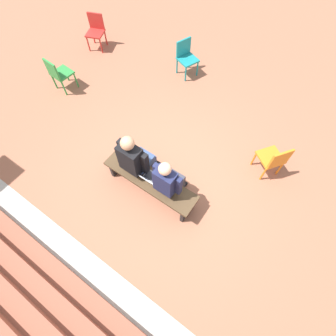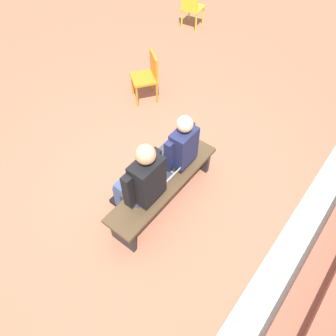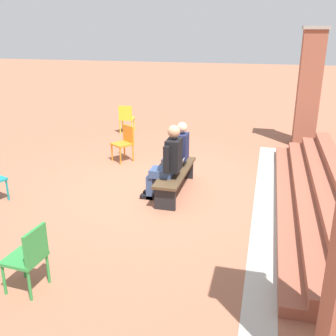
# 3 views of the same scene
# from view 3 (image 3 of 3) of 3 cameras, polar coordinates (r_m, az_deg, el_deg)

# --- Properties ---
(ground_plane) EXTENTS (60.00, 60.00, 0.00)m
(ground_plane) POSITION_cam_3_polar(r_m,az_deg,el_deg) (7.76, -0.73, -3.15)
(ground_plane) COLOR #9E6047
(concrete_strip) EXTENTS (7.08, 0.40, 0.01)m
(concrete_strip) POSITION_cam_3_polar(r_m,az_deg,el_deg) (7.47, 13.91, -4.66)
(concrete_strip) COLOR #B7B2A8
(concrete_strip) RESTS_ON ground
(brick_steps) EXTENTS (6.28, 1.20, 0.60)m
(brick_steps) POSITION_cam_3_polar(r_m,az_deg,el_deg) (7.46, 21.36, -3.67)
(brick_steps) COLOR #93513D
(brick_steps) RESTS_ON ground
(brick_pillar_left_of_steps) EXTENTS (0.64, 0.64, 3.06)m
(brick_pillar_left_of_steps) POSITION_cam_3_polar(r_m,az_deg,el_deg) (11.11, 19.77, 10.94)
(brick_pillar_left_of_steps) COLOR #93513D
(brick_pillar_left_of_steps) RESTS_ON ground
(bench) EXTENTS (1.80, 0.44, 0.45)m
(bench) POSITION_cam_3_polar(r_m,az_deg,el_deg) (7.51, 1.12, -1.03)
(bench) COLOR #4C3823
(bench) RESTS_ON ground
(person_student) EXTENTS (0.52, 0.66, 1.31)m
(person_student) POSITION_cam_3_polar(r_m,az_deg,el_deg) (7.74, 1.27, 2.33)
(person_student) COLOR #383842
(person_student) RESTS_ON ground
(person_adult) EXTENTS (0.58, 0.73, 1.41)m
(person_adult) POSITION_cam_3_polar(r_m,az_deg,el_deg) (7.09, -0.05, 1.04)
(person_adult) COLOR #384C75
(person_adult) RESTS_ON ground
(laptop) EXTENTS (0.32, 0.29, 0.21)m
(laptop) POSITION_cam_3_polar(r_m,az_deg,el_deg) (7.48, 1.25, 0.07)
(laptop) COLOR #9EA0A5
(laptop) RESTS_ON bench
(plastic_chair_near_bench_right) EXTENTS (0.45, 0.45, 0.84)m
(plastic_chair_near_bench_right) POSITION_cam_3_polar(r_m,az_deg,el_deg) (5.02, -19.50, -11.82)
(plastic_chair_near_bench_right) COLOR #2D893D
(plastic_chair_near_bench_right) RESTS_ON ground
(plastic_chair_far_right) EXTENTS (0.59, 0.59, 0.84)m
(plastic_chair_far_right) POSITION_cam_3_polar(r_m,az_deg,el_deg) (9.39, -6.30, 3.92)
(plastic_chair_far_right) COLOR orange
(plastic_chair_far_right) RESTS_ON ground
(plastic_chair_far_left) EXTENTS (0.48, 0.48, 0.84)m
(plastic_chair_far_left) POSITION_cam_3_polar(r_m,az_deg,el_deg) (11.98, -6.07, 7.36)
(plastic_chair_far_left) COLOR gold
(plastic_chair_far_left) RESTS_ON ground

